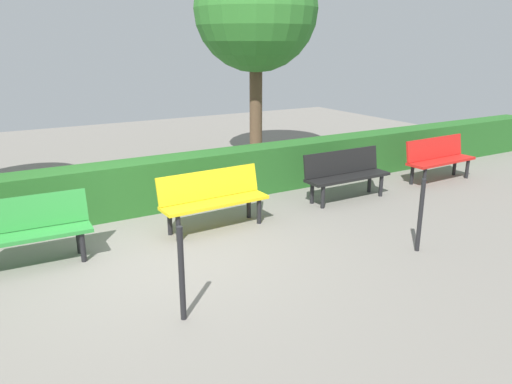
{
  "coord_description": "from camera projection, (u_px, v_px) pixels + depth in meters",
  "views": [
    {
      "loc": [
        1.88,
        5.78,
        2.69
      ],
      "look_at": [
        -1.67,
        -0.26,
        0.55
      ],
      "focal_mm": 34.53,
      "sensor_mm": 36.0,
      "label": 1
    }
  ],
  "objects": [
    {
      "name": "bench_green",
      "position": [
        27.0,
        228.0,
        6.08
      ],
      "size": [
        1.51,
        0.52,
        0.86
      ],
      "rotation": [
        0.0,
        0.0,
        -0.04
      ],
      "color": "#2D8C38",
      "rests_on": "ground_plane"
    },
    {
      "name": "bench_red",
      "position": [
        439.0,
        157.0,
        9.86
      ],
      "size": [
        1.63,
        0.51,
        0.86
      ],
      "rotation": [
        0.0,
        0.0,
        0.03
      ],
      "color": "red",
      "rests_on": "ground_plane"
    },
    {
      "name": "railing_post_mid",
      "position": [
        420.0,
        216.0,
        6.48
      ],
      "size": [
        0.06,
        0.06,
        1.0
      ],
      "primitive_type": "cylinder",
      "color": "black",
      "rests_on": "ground_plane"
    },
    {
      "name": "bench_yellow",
      "position": [
        213.0,
        197.0,
        7.32
      ],
      "size": [
        1.66,
        0.53,
        0.86
      ],
      "rotation": [
        0.0,
        0.0,
        0.04
      ],
      "color": "yellow",
      "rests_on": "ground_plane"
    },
    {
      "name": "tree_near",
      "position": [
        256.0,
        9.0,
        10.59
      ],
      "size": [
        2.7,
        2.7,
        4.74
      ],
      "color": "brown",
      "rests_on": "ground_plane"
    },
    {
      "name": "ground_plane",
      "position": [
        156.0,
        256.0,
        6.46
      ],
      "size": [
        22.74,
        22.74,
        0.0
      ],
      "primitive_type": "plane",
      "color": "gray"
    },
    {
      "name": "railing_post_far",
      "position": [
        182.0,
        274.0,
        4.84
      ],
      "size": [
        0.06,
        0.06,
        1.0
      ],
      "primitive_type": "cylinder",
      "color": "black",
      "rests_on": "ground_plane"
    },
    {
      "name": "bench_black",
      "position": [
        345.0,
        172.0,
        8.69
      ],
      "size": [
        1.63,
        0.45,
        0.86
      ],
      "rotation": [
        0.0,
        0.0,
        0.0
      ],
      "color": "black",
      "rests_on": "ground_plane"
    },
    {
      "name": "hedge_row",
      "position": [
        183.0,
        180.0,
        8.43
      ],
      "size": [
        18.74,
        0.58,
        0.85
      ],
      "primitive_type": "cube",
      "color": "#266023",
      "rests_on": "ground_plane"
    }
  ]
}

